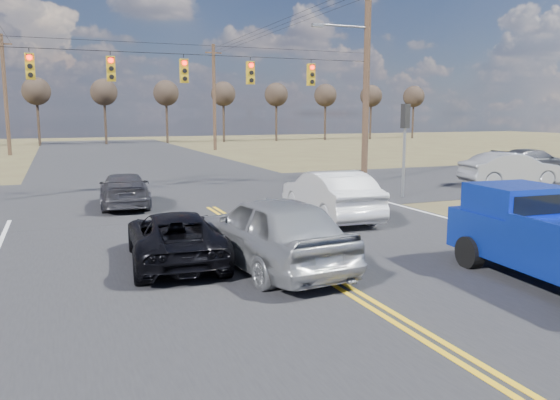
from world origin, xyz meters
name	(u,v)px	position (x,y,z in m)	size (l,w,h in m)	color
ground	(471,366)	(0.00, 0.00, 0.00)	(160.00, 160.00, 0.00)	brown
road_main	(245,228)	(0.00, 10.00, 0.00)	(14.00, 120.00, 0.02)	#28282B
road_cross	(187,194)	(0.00, 18.00, 0.00)	(120.00, 12.00, 0.02)	#28282B
signal_gantry	(197,77)	(0.50, 17.79, 5.06)	(19.60, 4.83, 10.00)	#473323
utility_poles	(189,71)	(0.00, 17.00, 5.23)	(19.60, 58.32, 10.00)	#473323
treeline	(150,75)	(0.00, 26.96, 5.70)	(87.00, 117.80, 7.40)	#33261C
pickup_truck	(554,240)	(4.16, 2.36, 0.94)	(2.33, 5.26, 1.93)	black
silver_suv	(271,231)	(-0.80, 5.65, 0.86)	(2.03, 5.05, 1.72)	gray
black_suv	(175,237)	(-2.75, 6.91, 0.62)	(2.05, 4.45, 1.24)	black
white_car_queue	(330,195)	(3.15, 10.42, 0.82)	(1.73, 4.96, 1.63)	silver
dgrey_car_queue	(124,190)	(-2.95, 15.50, 0.64)	(1.79, 4.41, 1.28)	#37363B
cross_car_east_near	(511,169)	(15.36, 14.73, 0.81)	(4.93, 1.72, 1.62)	gray
cross_car_east_far	(533,161)	(20.96, 18.68, 0.72)	(4.94, 2.01, 1.43)	#3A3B40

